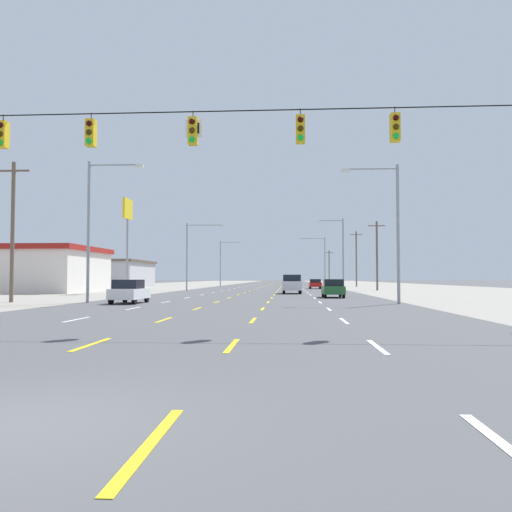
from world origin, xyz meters
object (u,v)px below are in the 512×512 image
object	(u,v)px
streetlight_left_row_0	(94,221)
streetlight_left_row_2	(223,260)
suv_inner_right_mid	(292,284)
pole_sign_left_row_1	(128,219)
streetlight_left_row_1	(191,250)
sedan_far_right_midfar	(315,284)
hatchback_far_left_nearest	(129,291)
hatchback_far_right_near	(333,288)
streetlight_right_row_1	(341,249)
streetlight_right_row_2	(322,257)
streetlight_right_row_0	(392,223)

from	to	relation	value
streetlight_left_row_0	streetlight_left_row_2	xyz separation A→B (m)	(0.12, 67.08, -0.23)
suv_inner_right_mid	pole_sign_left_row_1	distance (m)	18.76
streetlight_left_row_2	streetlight_left_row_1	bearing A→B (deg)	-89.80
pole_sign_left_row_1	streetlight_left_row_1	world-z (taller)	pole_sign_left_row_1
sedan_far_right_midfar	streetlight_left_row_2	xyz separation A→B (m)	(-16.82, 21.56, 4.45)
hatchback_far_left_nearest	hatchback_far_right_near	xyz separation A→B (m)	(14.01, 10.86, 0.00)
streetlight_left_row_0	pole_sign_left_row_1	bearing A→B (deg)	101.56
streetlight_left_row_0	streetlight_left_row_2	bearing A→B (deg)	89.90
hatchback_far_right_near	streetlight_left_row_0	bearing A→B (deg)	-148.31
pole_sign_left_row_1	streetlight_right_row_1	distance (m)	27.29
streetlight_left_row_0	streetlight_right_row_2	bearing A→B (deg)	73.90
streetlight_right_row_2	sedan_far_right_midfar	bearing A→B (deg)	-96.42
sedan_far_right_midfar	streetlight_right_row_1	bearing A→B (deg)	-77.41
streetlight_right_row_0	streetlight_left_row_2	bearing A→B (deg)	106.16
hatchback_far_left_nearest	suv_inner_right_mid	distance (m)	24.15
hatchback_far_right_near	streetlight_right_row_0	bearing A→B (deg)	-74.13
hatchback_far_left_nearest	streetlight_right_row_2	size ratio (longest dim) A/B	0.41
hatchback_far_right_near	streetlight_left_row_2	bearing A→B (deg)	106.21
streetlight_right_row_1	hatchback_far_left_nearest	bearing A→B (deg)	-116.47
pole_sign_left_row_1	streetlight_left_row_2	xyz separation A→B (m)	(4.29, 46.68, -2.70)
sedan_far_right_midfar	pole_sign_left_row_1	size ratio (longest dim) A/B	0.45
pole_sign_left_row_1	streetlight_left_row_2	distance (m)	46.95
hatchback_far_right_near	sedan_far_right_midfar	world-z (taller)	hatchback_far_right_near
streetlight_left_row_0	streetlight_left_row_2	world-z (taller)	streetlight_left_row_0
streetlight_right_row_0	streetlight_right_row_2	world-z (taller)	streetlight_right_row_2
sedan_far_right_midfar	pole_sign_left_row_1	world-z (taller)	pole_sign_left_row_1
streetlight_left_row_0	streetlight_right_row_2	distance (m)	69.82
streetlight_left_row_1	streetlight_right_row_1	distance (m)	19.38
hatchback_far_right_near	hatchback_far_left_nearest	bearing A→B (deg)	-142.24
hatchback_far_right_near	streetlight_right_row_2	size ratio (longest dim) A/B	0.41
hatchback_far_left_nearest	streetlight_right_row_1	distance (m)	38.39
sedan_far_right_midfar	streetlight_right_row_0	world-z (taller)	streetlight_right_row_0
suv_inner_right_mid	sedan_far_right_midfar	world-z (taller)	suv_inner_right_mid
streetlight_left_row_0	streetlight_left_row_1	distance (m)	33.54
hatchback_far_left_nearest	sedan_far_right_midfar	xyz separation A→B (m)	(14.32, 46.11, -0.03)
streetlight_right_row_1	streetlight_left_row_2	world-z (taller)	streetlight_right_row_1
hatchback_far_left_nearest	streetlight_right_row_1	xyz separation A→B (m)	(16.99, 34.13, 4.54)
streetlight_right_row_1	streetlight_left_row_2	size ratio (longest dim) A/B	1.05
streetlight_right_row_0	suv_inner_right_mid	bearing A→B (deg)	106.61
suv_inner_right_mid	streetlight_right_row_2	bearing A→B (deg)	82.45
pole_sign_left_row_1	suv_inner_right_mid	bearing A→B (deg)	2.23
streetlight_left_row_2	streetlight_right_row_2	size ratio (longest dim) A/B	0.93
streetlight_left_row_0	streetlight_right_row_0	size ratio (longest dim) A/B	1.05
streetlight_left_row_1	streetlight_left_row_2	bearing A→B (deg)	90.20
streetlight_left_row_0	streetlight_right_row_0	bearing A→B (deg)	0.00
streetlight_left_row_0	streetlight_right_row_0	distance (m)	19.56
streetlight_left_row_1	streetlight_right_row_0	bearing A→B (deg)	-60.05
streetlight_left_row_0	streetlight_right_row_2	world-z (taller)	streetlight_right_row_2
streetlight_left_row_1	streetlight_left_row_0	bearing A→B (deg)	-90.40
hatchback_far_left_nearest	streetlight_left_row_2	xyz separation A→B (m)	(-2.51, 67.67, 4.42)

